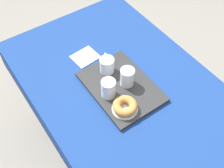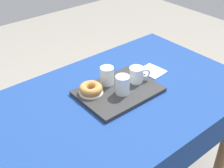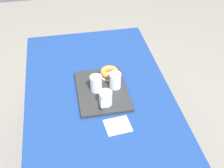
% 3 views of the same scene
% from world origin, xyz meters
% --- Properties ---
extents(dining_table, '(1.35, 0.84, 0.72)m').
position_xyz_m(dining_table, '(0.00, 0.00, 0.63)').
color(dining_table, navy).
rests_on(dining_table, ground).
extents(serving_tray, '(0.39, 0.29, 0.02)m').
position_xyz_m(serving_tray, '(-0.02, -0.02, 0.73)').
color(serving_tray, '#2D2D2D').
rests_on(serving_tray, dining_table).
extents(tea_mug_left, '(0.11, 0.07, 0.08)m').
position_xyz_m(tea_mug_left, '(-0.14, -0.02, 0.78)').
color(tea_mug_left, white).
rests_on(tea_mug_left, serving_tray).
extents(water_glass_near, '(0.07, 0.07, 0.09)m').
position_xyz_m(water_glass_near, '(-0.02, 0.01, 0.78)').
color(water_glass_near, white).
rests_on(water_glass_near, serving_tray).
extents(water_glass_far, '(0.07, 0.07, 0.09)m').
position_xyz_m(water_glass_far, '(-0.01, -0.10, 0.78)').
color(water_glass_far, white).
rests_on(water_glass_far, serving_tray).
extents(donut_plate_left, '(0.12, 0.12, 0.01)m').
position_xyz_m(donut_plate_left, '(0.10, -0.09, 0.74)').
color(donut_plate_left, white).
rests_on(donut_plate_left, serving_tray).
extents(sugar_donut_left, '(0.11, 0.11, 0.04)m').
position_xyz_m(sugar_donut_left, '(0.10, -0.09, 0.77)').
color(sugar_donut_left, '#BC7F3D').
rests_on(sugar_donut_left, donut_plate_left).
extents(paper_napkin, '(0.12, 0.14, 0.01)m').
position_xyz_m(paper_napkin, '(-0.30, -0.06, 0.72)').
color(paper_napkin, white).
rests_on(paper_napkin, dining_table).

